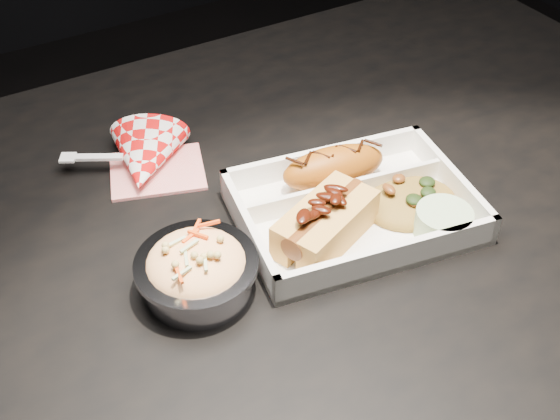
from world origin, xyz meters
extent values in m
cube|color=black|center=(0.00, 0.00, 0.73)|extent=(1.20, 0.80, 0.03)
cylinder|color=black|center=(0.55, 0.35, 0.36)|extent=(0.05, 0.05, 0.72)
cube|color=white|center=(0.04, -0.05, 0.75)|extent=(0.28, 0.22, 0.01)
cube|color=white|center=(0.06, 0.04, 0.77)|extent=(0.25, 0.05, 0.04)
cube|color=white|center=(0.03, -0.13, 0.77)|extent=(0.25, 0.05, 0.04)
cube|color=white|center=(-0.08, -0.03, 0.77)|extent=(0.04, 0.18, 0.04)
cube|color=white|center=(0.16, -0.07, 0.77)|extent=(0.04, 0.18, 0.04)
cube|color=white|center=(0.05, -0.02, 0.77)|extent=(0.23, 0.04, 0.03)
ellipsoid|color=#A35210|center=(0.05, 0.01, 0.78)|extent=(0.13, 0.07, 0.05)
cube|color=gold|center=(0.00, -0.08, 0.78)|extent=(0.12, 0.07, 0.04)
cube|color=gold|center=(-0.01, -0.05, 0.78)|extent=(0.12, 0.07, 0.04)
cylinder|color=brown|center=(-0.01, -0.07, 0.79)|extent=(0.12, 0.07, 0.03)
ellipsoid|color=olive|center=(0.10, -0.07, 0.77)|extent=(0.12, 0.10, 0.03)
cylinder|color=#ABC998|center=(0.11, -0.12, 0.77)|extent=(0.06, 0.06, 0.03)
cylinder|color=silver|center=(-0.15, -0.06, 0.77)|extent=(0.11, 0.11, 0.04)
cylinder|color=silver|center=(-0.15, -0.06, 0.79)|extent=(0.12, 0.12, 0.01)
ellipsoid|color=beige|center=(-0.15, -0.06, 0.79)|extent=(0.10, 0.10, 0.04)
cube|color=red|center=(-0.11, 0.14, 0.75)|extent=(0.13, 0.12, 0.00)
cone|color=red|center=(-0.12, 0.15, 0.77)|extent=(0.14, 0.14, 0.10)
cube|color=white|center=(-0.17, 0.17, 0.77)|extent=(0.06, 0.04, 0.00)
cube|color=white|center=(-0.20, 0.19, 0.77)|extent=(0.02, 0.02, 0.00)
camera|label=1|loc=(-0.32, -0.51, 1.27)|focal=45.00mm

